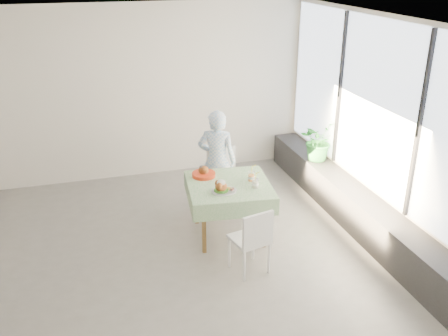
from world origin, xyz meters
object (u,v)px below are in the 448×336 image
object	(u,v)px
chair_near	(250,252)
diner	(217,161)
chair_far	(224,191)
potted_plant	(318,140)
juice_cup_orange	(251,177)
main_dish	(223,188)
cafe_table	(229,203)

from	to	relation	value
chair_near	diner	xyz separation A→B (m)	(0.07, 1.64, 0.49)
chair_far	potted_plant	size ratio (longest dim) A/B	1.42
juice_cup_orange	potted_plant	bearing A→B (deg)	34.35
chair_far	main_dish	distance (m)	1.12
main_dish	potted_plant	world-z (taller)	potted_plant
chair_near	juice_cup_orange	size ratio (longest dim) A/B	3.26
cafe_table	main_dish	world-z (taller)	main_dish
cafe_table	diner	world-z (taller)	diner
chair_far	juice_cup_orange	world-z (taller)	juice_cup_orange
chair_near	diner	bearing A→B (deg)	87.43
chair_far	juice_cup_orange	bearing A→B (deg)	-79.30
chair_near	potted_plant	xyz separation A→B (m)	(1.75, 1.84, 0.56)
cafe_table	chair_near	world-z (taller)	chair_near
chair_far	diner	world-z (taller)	diner
chair_far	main_dish	xyz separation A→B (m)	(-0.31, -0.95, 0.52)
cafe_table	chair_far	world-z (taller)	chair_far
potted_plant	chair_far	bearing A→B (deg)	-171.39
chair_far	chair_near	distance (m)	1.61
diner	juice_cup_orange	world-z (taller)	diner
potted_plant	juice_cup_orange	bearing A→B (deg)	-145.65
chair_near	juice_cup_orange	distance (m)	1.06
juice_cup_orange	cafe_table	bearing A→B (deg)	179.25
chair_near	potted_plant	size ratio (longest dim) A/B	1.32
chair_far	diner	distance (m)	0.48
juice_cup_orange	potted_plant	xyz separation A→B (m)	(1.44, 0.98, 0.01)
main_dish	juice_cup_orange	xyz separation A→B (m)	(0.45, 0.20, 0.00)
chair_far	main_dish	size ratio (longest dim) A/B	2.77
potted_plant	chair_near	bearing A→B (deg)	-133.52
chair_far	cafe_table	bearing A→B (deg)	-102.27
chair_near	juice_cup_orange	world-z (taller)	juice_cup_orange
cafe_table	chair_near	bearing A→B (deg)	-90.71
chair_far	chair_near	size ratio (longest dim) A/B	1.08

